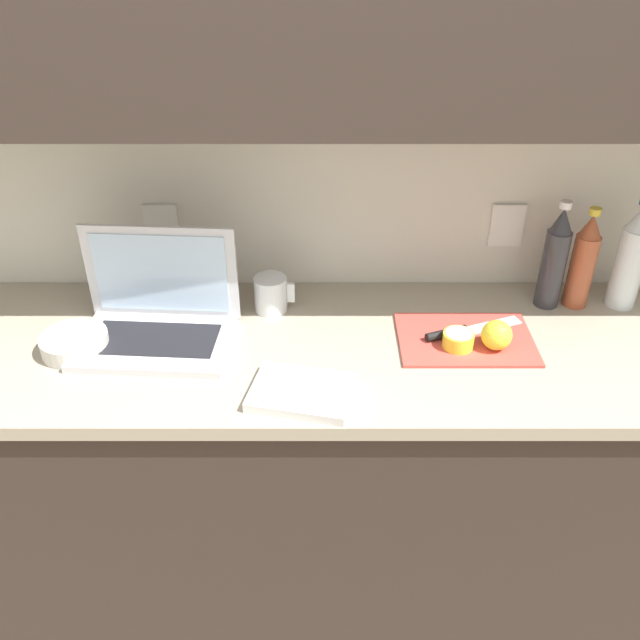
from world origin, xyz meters
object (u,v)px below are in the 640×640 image
measuring_cup (273,294)px  bottle_green_soda (556,259)px  lemon_whole_beside (498,335)px  bottle_water_clear (633,258)px  bowl_white (77,343)px  lemon_half_cut (460,340)px  bottle_oil_tall (585,262)px  laptop (159,314)px  knife (459,332)px  cutting_board (467,339)px

measuring_cup → bottle_green_soda: bearing=2.2°
lemon_whole_beside → bottle_green_soda: 0.30m
bottle_water_clear → bowl_white: (-1.40, -0.22, -0.12)m
lemon_whole_beside → bowl_white: size_ratio=0.46×
lemon_half_cut → bottle_oil_tall: bottle_oil_tall is taller
bottle_green_soda → bowl_white: bearing=-169.7°
laptop → bottle_green_soda: bottle_green_soda is taller
bowl_white → laptop: bearing=19.9°
knife → bottle_oil_tall: bearing=3.4°
bottle_water_clear → bowl_white: bottle_water_clear is taller
bottle_oil_tall → lemon_half_cut: bearing=-148.9°
laptop → lemon_half_cut: bearing=-1.0°
cutting_board → bottle_green_soda: bearing=35.1°
lemon_whole_beside → bottle_oil_tall: bearing=39.7°
lemon_half_cut → bottle_oil_tall: (0.35, 0.21, 0.10)m
lemon_whole_beside → measuring_cup: 0.58m
lemon_half_cut → knife: bearing=80.5°
cutting_board → lemon_half_cut: lemon_half_cut is taller
bottle_water_clear → bottle_green_soda: bearing=180.0°
bottle_green_soda → measuring_cup: (-0.74, -0.03, -0.09)m
laptop → bottle_green_soda: size_ratio=1.32×
lemon_whole_beside → bottle_water_clear: size_ratio=0.24×
cutting_board → bowl_white: 0.95m
bottle_green_soda → bottle_water_clear: size_ratio=0.97×
cutting_board → measuring_cup: (-0.49, 0.15, 0.04)m
measuring_cup → cutting_board: bearing=-16.5°
cutting_board → bottle_water_clear: size_ratio=1.09×
lemon_whole_beside → cutting_board: bearing=145.7°
cutting_board → lemon_whole_beside: (0.06, -0.04, 0.04)m
lemon_half_cut → bottle_green_soda: bearing=37.6°
cutting_board → bowl_white: size_ratio=2.08×
lemon_half_cut → bottle_water_clear: (0.47, 0.21, 0.11)m
bottle_water_clear → knife: bearing=-161.1°
knife → measuring_cup: 0.49m
laptop → bottle_water_clear: size_ratio=1.28×
laptop → bottle_oil_tall: 1.10m
bowl_white → cutting_board: bearing=2.7°
laptop → cutting_board: laptop is taller
knife → bottle_green_soda: (0.26, 0.16, 0.12)m
laptop → bottle_oil_tall: bearing=11.6°
bottle_green_soda → bowl_white: 1.22m
laptop → knife: 0.74m
bottle_water_clear → laptop: bearing=-172.9°
bottle_oil_tall → lemon_whole_beside: bearing=-140.3°
bottle_green_soda → measuring_cup: bottle_green_soda is taller
knife → measuring_cup: measuring_cup is taller
lemon_half_cut → bowl_white: bearing=-179.5°
bottle_oil_tall → bowl_white: (-1.28, -0.22, -0.11)m
cutting_board → bottle_water_clear: bottle_water_clear is taller
cutting_board → bowl_white: (-0.95, -0.04, 0.02)m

